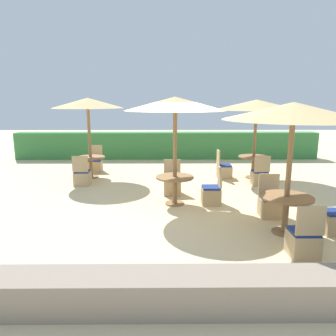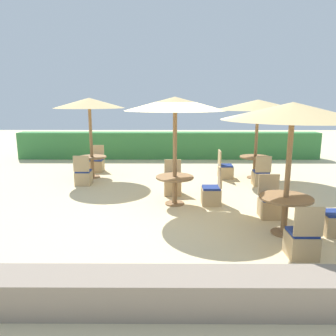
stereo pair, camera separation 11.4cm
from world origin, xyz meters
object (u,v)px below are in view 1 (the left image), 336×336
at_px(parasol_front_right, 294,112).
at_px(patio_chair_front_right_south, 304,241).
at_px(parasol_back_left, 88,104).
at_px(round_table_back_right, 254,161).
at_px(patio_chair_back_left_south, 82,177).
at_px(parasol_back_right, 257,105).
at_px(round_table_back_left, 91,162).
at_px(patio_chair_center_north, 172,185).
at_px(patio_chair_back_left_north, 95,164).
at_px(patio_chair_back_right_south, 260,177).
at_px(parasol_center, 175,104).
at_px(patio_chair_center_east, 212,194).
at_px(round_table_front_right, 286,205).
at_px(round_table_center, 175,183).
at_px(patio_chair_front_right_east, 335,220).
at_px(patio_chair_front_right_north, 270,205).
at_px(patio_chair_back_right_west, 224,170).

bearing_deg(parasol_front_right, patio_chair_front_right_south, -92.27).
xyz_separation_m(parasol_back_left, round_table_back_right, (5.37, -0.06, -1.87)).
relative_size(patio_chair_back_left_south, parasol_back_right, 0.35).
distance_m(round_table_back_left, patio_chair_center_north, 3.30).
height_order(patio_chair_back_left_north, patio_chair_front_right_south, same).
bearing_deg(round_table_back_right, patio_chair_back_right_south, -93.04).
xyz_separation_m(round_table_back_left, patio_chair_back_right_south, (5.32, -1.01, -0.27)).
xyz_separation_m(parasol_center, patio_chair_center_east, (0.92, -0.00, -2.18)).
xyz_separation_m(parasol_back_left, patio_chair_back_right_south, (5.32, -1.01, -2.16)).
bearing_deg(round_table_front_right, round_table_center, 139.20).
xyz_separation_m(patio_chair_front_right_east, patio_chair_front_right_north, (-0.97, 0.93, 0.00)).
bearing_deg(patio_chair_back_right_south, round_table_front_right, -98.39).
relative_size(patio_chair_back_left_south, parasol_center, 0.35).
xyz_separation_m(patio_chair_back_left_north, parasol_back_right, (5.42, -0.97, 2.11)).
bearing_deg(patio_chair_center_north, patio_chair_front_right_south, 119.92).
xyz_separation_m(patio_chair_front_right_south, patio_chair_front_right_north, (0.04, 1.88, 0.00)).
relative_size(patio_chair_front_right_north, round_table_back_right, 0.93).
bearing_deg(patio_chair_back_right_west, round_table_back_left, -91.16).
bearing_deg(parasol_back_right, patio_chair_front_right_north, -99.05).
distance_m(round_table_back_right, parasol_center, 4.28).
xyz_separation_m(patio_chair_front_right_south, round_table_back_right, (0.62, 5.52, 0.29)).
distance_m(round_table_back_left, patio_chair_front_right_north, 6.06).
distance_m(round_table_back_left, patio_chair_back_left_south, 1.00).
height_order(round_table_back_left, patio_chair_front_right_south, patio_chair_front_right_south).
distance_m(patio_chair_back_left_south, parasol_front_right, 6.41).
distance_m(round_table_back_left, round_table_front_right, 6.66).
relative_size(round_table_back_left, parasol_center, 0.36).
bearing_deg(patio_chair_front_right_south, patio_chair_front_right_east, 43.05).
relative_size(patio_chair_back_right_west, patio_chair_center_north, 1.00).
distance_m(parasol_front_right, patio_chair_center_north, 4.01).
bearing_deg(parasol_back_right, patio_chair_front_right_east, -85.08).
distance_m(patio_chair_back_left_north, patio_chair_front_right_east, 8.03).
bearing_deg(parasol_back_left, parasol_center, -46.19).
bearing_deg(parasol_back_left, patio_chair_front_right_east, -38.78).
distance_m(parasol_back_left, patio_chair_front_right_east, 7.71).
relative_size(parasol_front_right, patio_chair_front_right_north, 2.78).
height_order(parasol_back_left, patio_chair_center_east, parasol_back_left).
relative_size(patio_chair_back_left_south, patio_chair_front_right_south, 1.00).
bearing_deg(round_table_center, parasol_front_right, -40.80).
bearing_deg(parasol_center, patio_chair_back_left_north, 126.42).
bearing_deg(patio_chair_front_right_south, parasol_front_right, 87.73).
height_order(patio_chair_back_right_west, patio_chair_center_east, same).
bearing_deg(round_table_center, patio_chair_center_north, 92.73).
bearing_deg(round_table_back_right, parasol_back_left, 179.37).
bearing_deg(patio_chair_back_right_west, patio_chair_back_left_north, -102.64).
bearing_deg(patio_chair_back_left_south, patio_chair_front_right_north, -29.49).
height_order(parasol_back_right, round_table_center, parasol_back_right).
relative_size(parasol_front_right, parasol_back_right, 0.96).
relative_size(patio_chair_back_right_south, round_table_center, 1.00).
distance_m(patio_chair_back_left_north, patio_chair_center_north, 3.92).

